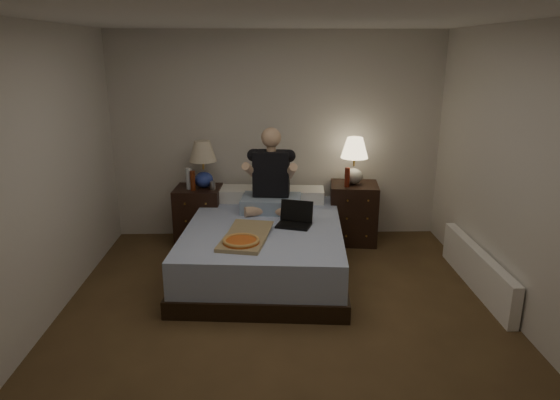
{
  "coord_description": "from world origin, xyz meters",
  "views": [
    {
      "loc": [
        -0.13,
        -3.79,
        2.27
      ],
      "look_at": [
        0.0,
        0.9,
        0.85
      ],
      "focal_mm": 32.0,
      "sensor_mm": 36.0,
      "label": 1
    }
  ],
  "objects_px": {
    "nightstand_right": "(353,213)",
    "soda_can": "(213,185)",
    "lamp_right": "(354,161)",
    "lamp_left": "(203,164)",
    "water_bottle": "(189,179)",
    "pizza_box": "(241,242)",
    "beer_bottle_right": "(347,177)",
    "radiator": "(477,269)",
    "laptop": "(294,215)",
    "person": "(271,170)",
    "nightstand_left": "(199,216)",
    "beer_bottle_left": "(193,180)",
    "bed": "(265,247)"
  },
  "relations": [
    {
      "from": "nightstand_right",
      "to": "soda_can",
      "type": "xyz_separation_m",
      "value": [
        -1.68,
        -0.09,
        0.38
      ]
    },
    {
      "from": "lamp_right",
      "to": "lamp_left",
      "type": "bearing_deg",
      "value": -179.85
    },
    {
      "from": "nightstand_right",
      "to": "water_bottle",
      "type": "xyz_separation_m",
      "value": [
        -1.96,
        -0.06,
        0.46
      ]
    },
    {
      "from": "pizza_box",
      "to": "soda_can",
      "type": "bearing_deg",
      "value": 117.99
    },
    {
      "from": "lamp_left",
      "to": "beer_bottle_right",
      "type": "relative_size",
      "value": 2.43
    },
    {
      "from": "lamp_left",
      "to": "radiator",
      "type": "xyz_separation_m",
      "value": [
        2.8,
        -1.31,
        -0.78
      ]
    },
    {
      "from": "laptop",
      "to": "person",
      "type": "bearing_deg",
      "value": 130.83
    },
    {
      "from": "lamp_left",
      "to": "laptop",
      "type": "distance_m",
      "value": 1.41
    },
    {
      "from": "water_bottle",
      "to": "beer_bottle_right",
      "type": "bearing_deg",
      "value": -1.85
    },
    {
      "from": "lamp_left",
      "to": "pizza_box",
      "type": "height_order",
      "value": "lamp_left"
    },
    {
      "from": "lamp_left",
      "to": "water_bottle",
      "type": "distance_m",
      "value": 0.23
    },
    {
      "from": "person",
      "to": "pizza_box",
      "type": "bearing_deg",
      "value": -98.85
    },
    {
      "from": "nightstand_left",
      "to": "lamp_right",
      "type": "relative_size",
      "value": 1.25
    },
    {
      "from": "nightstand_right",
      "to": "lamp_right",
      "type": "bearing_deg",
      "value": 151.14
    },
    {
      "from": "pizza_box",
      "to": "beer_bottle_left",
      "type": "bearing_deg",
      "value": 126.66
    },
    {
      "from": "water_bottle",
      "to": "lamp_right",
      "type": "bearing_deg",
      "value": 1.97
    },
    {
      "from": "bed",
      "to": "pizza_box",
      "type": "height_order",
      "value": "pizza_box"
    },
    {
      "from": "soda_can",
      "to": "beer_bottle_left",
      "type": "height_order",
      "value": "beer_bottle_left"
    },
    {
      "from": "water_bottle",
      "to": "radiator",
      "type": "xyz_separation_m",
      "value": [
        2.97,
        -1.25,
        -0.62
      ]
    },
    {
      "from": "nightstand_left",
      "to": "person",
      "type": "bearing_deg",
      "value": -20.04
    },
    {
      "from": "soda_can",
      "to": "person",
      "type": "distance_m",
      "value": 0.78
    },
    {
      "from": "lamp_right",
      "to": "radiator",
      "type": "xyz_separation_m",
      "value": [
        1.02,
        -1.31,
        -0.81
      ]
    },
    {
      "from": "lamp_right",
      "to": "laptop",
      "type": "distance_m",
      "value": 1.25
    },
    {
      "from": "radiator",
      "to": "beer_bottle_right",
      "type": "bearing_deg",
      "value": 133.33
    },
    {
      "from": "nightstand_right",
      "to": "water_bottle",
      "type": "relative_size",
      "value": 2.91
    },
    {
      "from": "laptop",
      "to": "radiator",
      "type": "distance_m",
      "value": 1.88
    },
    {
      "from": "bed",
      "to": "pizza_box",
      "type": "bearing_deg",
      "value": -104.84
    },
    {
      "from": "soda_can",
      "to": "nightstand_left",
      "type": "bearing_deg",
      "value": 155.03
    },
    {
      "from": "nightstand_right",
      "to": "radiator",
      "type": "distance_m",
      "value": 1.66
    },
    {
      "from": "nightstand_right",
      "to": "water_bottle",
      "type": "bearing_deg",
      "value": -171.8
    },
    {
      "from": "beer_bottle_left",
      "to": "radiator",
      "type": "distance_m",
      "value": 3.21
    },
    {
      "from": "nightstand_left",
      "to": "lamp_left",
      "type": "relative_size",
      "value": 1.25
    },
    {
      "from": "bed",
      "to": "nightstand_right",
      "type": "bearing_deg",
      "value": 41.75
    },
    {
      "from": "pizza_box",
      "to": "laptop",
      "type": "bearing_deg",
      "value": 57.16
    },
    {
      "from": "soda_can",
      "to": "pizza_box",
      "type": "distance_m",
      "value": 1.41
    },
    {
      "from": "lamp_right",
      "to": "soda_can",
      "type": "relative_size",
      "value": 5.6
    },
    {
      "from": "pizza_box",
      "to": "radiator",
      "type": "height_order",
      "value": "pizza_box"
    },
    {
      "from": "nightstand_right",
      "to": "person",
      "type": "xyz_separation_m",
      "value": [
        -1.0,
        -0.38,
        0.63
      ]
    },
    {
      "from": "soda_can",
      "to": "lamp_left",
      "type": "bearing_deg",
      "value": 138.67
    },
    {
      "from": "radiator",
      "to": "nightstand_right",
      "type": "bearing_deg",
      "value": 127.77
    },
    {
      "from": "laptop",
      "to": "water_bottle",
      "type": "bearing_deg",
      "value": 161.93
    },
    {
      "from": "water_bottle",
      "to": "beer_bottle_left",
      "type": "height_order",
      "value": "water_bottle"
    },
    {
      "from": "bed",
      "to": "laptop",
      "type": "height_order",
      "value": "laptop"
    },
    {
      "from": "lamp_right",
      "to": "person",
      "type": "xyz_separation_m",
      "value": [
        -0.99,
        -0.39,
        -0.01
      ]
    },
    {
      "from": "soda_can",
      "to": "person",
      "type": "bearing_deg",
      "value": -22.63
    },
    {
      "from": "nightstand_left",
      "to": "nightstand_right",
      "type": "xyz_separation_m",
      "value": [
        1.87,
        0.0,
        0.01
      ]
    },
    {
      "from": "soda_can",
      "to": "beer_bottle_right",
      "type": "height_order",
      "value": "beer_bottle_right"
    },
    {
      "from": "pizza_box",
      "to": "radiator",
      "type": "relative_size",
      "value": 0.47
    },
    {
      "from": "lamp_left",
      "to": "beer_bottle_left",
      "type": "relative_size",
      "value": 2.43
    },
    {
      "from": "lamp_right",
      "to": "beer_bottle_left",
      "type": "height_order",
      "value": "lamp_right"
    }
  ]
}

